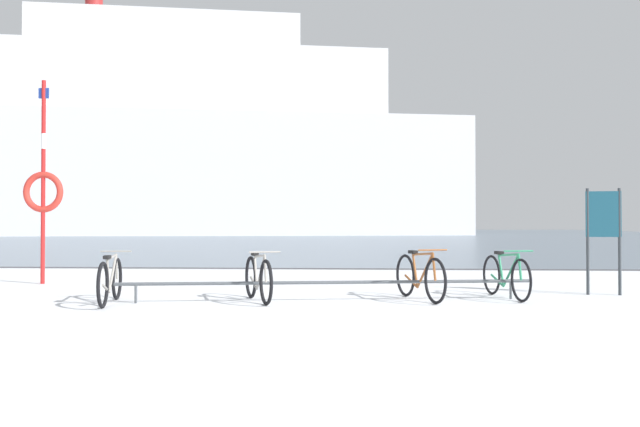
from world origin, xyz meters
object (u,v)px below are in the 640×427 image
(ferry_ship, at_px, (178,144))
(bicycle_0, at_px, (110,280))
(bicycle_2, at_px, (420,276))
(rescue_post, at_px, (43,187))
(bicycle_3, at_px, (506,276))
(info_sign, at_px, (603,224))
(bicycle_1, at_px, (258,278))

(ferry_ship, bearing_deg, bicycle_0, -74.97)
(bicycle_2, height_order, rescue_post, rescue_post)
(bicycle_0, bearing_deg, bicycle_3, 10.49)
(bicycle_3, relative_size, info_sign, 0.96)
(bicycle_0, xyz_separation_m, bicycle_1, (2.11, 0.41, 0.01))
(bicycle_0, xyz_separation_m, ferry_ship, (-14.74, 54.88, 8.76))
(bicycle_0, height_order, bicycle_3, bicycle_3)
(bicycle_3, bearing_deg, info_sign, 18.62)
(bicycle_2, distance_m, info_sign, 3.30)
(bicycle_3, xyz_separation_m, info_sign, (1.71, 0.57, 0.82))
(bicycle_2, height_order, info_sign, info_sign)
(bicycle_2, distance_m, rescue_post, 7.57)
(bicycle_1, height_order, info_sign, info_sign)
(info_sign, bearing_deg, bicycle_1, -167.12)
(bicycle_0, distance_m, rescue_post, 4.21)
(bicycle_1, height_order, bicycle_2, bicycle_2)
(bicycle_1, relative_size, info_sign, 0.87)
(rescue_post, height_order, ferry_ship, ferry_ship)
(bicycle_1, bearing_deg, rescue_post, 150.76)
(info_sign, relative_size, rescue_post, 0.44)
(bicycle_1, distance_m, info_sign, 5.71)
(rescue_post, bearing_deg, info_sign, -7.50)
(bicycle_0, distance_m, info_sign, 7.84)
(bicycle_0, distance_m, bicycle_1, 2.15)
(bicycle_0, distance_m, ferry_ship, 57.50)
(bicycle_3, bearing_deg, bicycle_1, -169.79)
(bicycle_3, bearing_deg, rescue_post, 167.24)
(bicycle_2, distance_m, ferry_ship, 58.12)
(bicycle_0, height_order, rescue_post, rescue_post)
(bicycle_0, xyz_separation_m, info_sign, (7.61, 1.67, 0.83))
(bicycle_3, bearing_deg, bicycle_2, -166.21)
(bicycle_1, bearing_deg, bicycle_0, -169.01)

